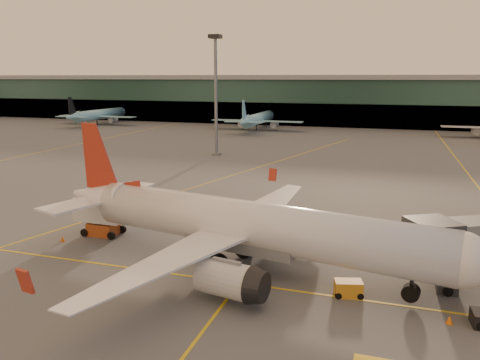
% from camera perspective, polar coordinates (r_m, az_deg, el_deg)
% --- Properties ---
extents(ground, '(600.00, 600.00, 0.00)m').
position_cam_1_polar(ground, '(37.73, -10.04, -14.34)').
color(ground, '#4C4F54').
rests_on(ground, ground).
extents(taxi_markings, '(100.12, 173.00, 0.01)m').
position_cam_1_polar(taxi_markings, '(79.54, 0.20, 0.20)').
color(taxi_markings, yellow).
rests_on(taxi_markings, ground).
extents(terminal, '(400.00, 20.00, 17.60)m').
position_cam_1_polar(terminal, '(172.34, 12.59, 9.45)').
color(terminal, '#19382D').
rests_on(terminal, ground).
extents(mast_west_near, '(2.40, 2.40, 25.60)m').
position_cam_1_polar(mast_west_near, '(102.24, -2.97, 11.30)').
color(mast_west_near, slate).
rests_on(mast_west_near, ground).
extents(distant_aircraft_row, '(225.00, 34.00, 13.00)m').
position_cam_1_polar(distant_aircraft_row, '(164.20, -7.54, 6.44)').
color(distant_aircraft_row, '#83C7DC').
rests_on(distant_aircraft_row, ground).
extents(main_airplane, '(40.41, 36.68, 12.26)m').
position_cam_1_polar(main_airplane, '(41.67, 0.17, -5.59)').
color(main_airplane, white).
rests_on(main_airplane, ground).
extents(catering_truck, '(5.38, 2.44, 4.17)m').
position_cam_1_polar(catering_truck, '(53.09, -16.62, -3.95)').
color(catering_truck, '#AB4618').
rests_on(catering_truck, ground).
extents(gpu_cart, '(2.44, 1.82, 1.27)m').
position_cam_1_polar(gpu_cart, '(38.63, 13.07, -12.79)').
color(gpu_cart, orange).
rests_on(gpu_cart, ground).
extents(cone_tail, '(0.46, 0.46, 0.59)m').
position_cam_1_polar(cone_tail, '(52.81, -20.83, -6.72)').
color(cone_tail, '#DA640B').
rests_on(cone_tail, ground).
extents(cone_wing_left, '(0.50, 0.50, 0.63)m').
position_cam_1_polar(cone_wing_left, '(59.41, 6.23, -3.83)').
color(cone_wing_left, '#DA640B').
rests_on(cone_wing_left, ground).
extents(cone_fwd, '(0.50, 0.50, 0.63)m').
position_cam_1_polar(cone_fwd, '(37.09, 24.18, -15.27)').
color(cone_fwd, '#DA640B').
rests_on(cone_fwd, ground).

